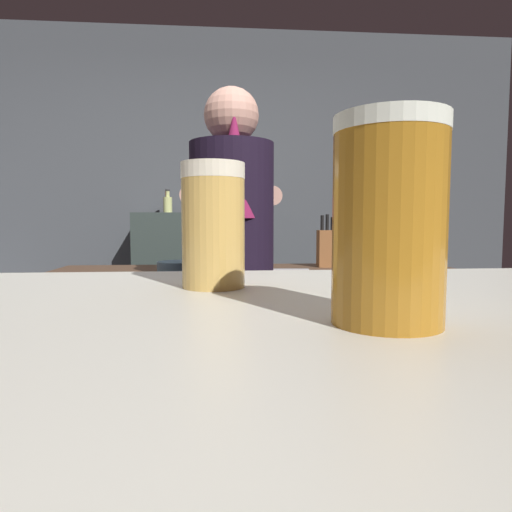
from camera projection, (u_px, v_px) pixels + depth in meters
The scene contains 11 objects.
wall_back at pixel (201, 199), 3.59m from camera, with size 5.20×0.10×2.70m, color #474B50.
prep_counter at pixel (258, 357), 2.29m from camera, with size 2.10×0.60×0.92m, color #503827.
back_shelf at pixel (194, 293), 3.37m from camera, with size 0.87×0.36×1.23m, color #323D3A.
bartender at pixel (232, 267), 1.79m from camera, with size 0.44×0.52×1.70m.
knife_block at pixel (327, 247), 2.38m from camera, with size 0.10×0.08×0.29m.
mixing_bowl at pixel (178, 267), 2.11m from camera, with size 0.20×0.20×0.06m, color slate.
chefs_knife at pixel (285, 270), 2.22m from camera, with size 0.24×0.03×0.01m, color silver.
pint_glass_near at pixel (388, 222), 0.32m from camera, with size 0.08×0.08×0.15m.
pint_glass_far at pixel (213, 226), 0.50m from camera, with size 0.07×0.07×0.14m.
bottle_vinegar at pixel (167, 204), 3.36m from camera, with size 0.06×0.06×0.18m.
bottle_soy at pixel (168, 204), 3.27m from camera, with size 0.06×0.06×0.17m.
Camera 1 is at (0.16, -1.45, 1.17)m, focal length 30.69 mm.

